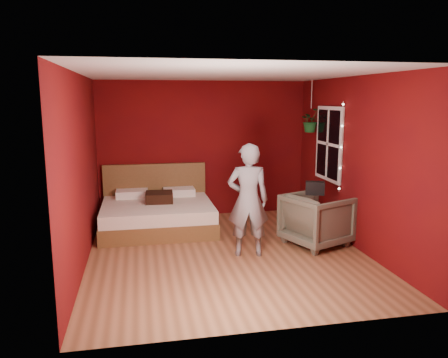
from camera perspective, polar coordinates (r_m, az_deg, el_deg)
floor at (r=6.59m, az=0.35°, el=-9.63°), size 4.50×4.50×0.00m
room_walls at (r=6.22m, az=0.36°, el=5.06°), size 4.04×4.54×2.62m
window at (r=7.70m, az=13.51°, el=4.49°), size 0.05×0.97×1.27m
fairy_lights at (r=7.22m, az=15.05°, el=4.03°), size 0.04×0.04×1.45m
bed at (r=7.80m, az=-8.71°, el=-4.43°), size 1.91×1.63×1.05m
person at (r=6.30m, az=3.15°, el=-2.78°), size 0.65×0.48×1.65m
armchair at (r=6.98m, az=11.99°, el=-5.23°), size 1.15×1.14×0.81m
handbag at (r=6.84m, az=11.80°, el=-1.17°), size 0.32×0.23×0.20m
throw_pillow at (r=7.74m, az=-8.45°, el=-2.35°), size 0.49×0.49×0.17m
hanging_plant at (r=8.21m, az=11.26°, el=7.52°), size 0.44×0.40×0.95m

